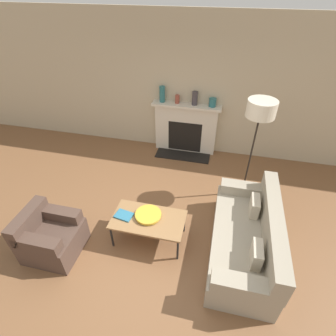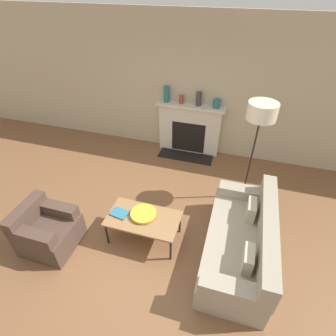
{
  "view_description": "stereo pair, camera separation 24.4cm",
  "coord_description": "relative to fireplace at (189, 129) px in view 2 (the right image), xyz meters",
  "views": [
    {
      "loc": [
        0.87,
        -2.35,
        3.41
      ],
      "look_at": [
        -0.02,
        1.45,
        0.45
      ],
      "focal_mm": 28.0,
      "sensor_mm": 36.0,
      "label": 1
    },
    {
      "loc": [
        1.11,
        -2.29,
        3.41
      ],
      "look_at": [
        -0.02,
        1.45,
        0.45
      ],
      "focal_mm": 28.0,
      "sensor_mm": 36.0,
      "label": 2
    }
  ],
  "objects": [
    {
      "name": "mantel_vase_right",
      "position": [
        0.53,
        0.01,
        0.67
      ],
      "size": [
        0.15,
        0.15,
        0.18
      ],
      "color": "#28666B",
      "rests_on": "fireplace"
    },
    {
      "name": "armchair_near",
      "position": [
        -1.44,
        -3.19,
        -0.26
      ],
      "size": [
        0.77,
        0.72,
        0.72
      ],
      "rotation": [
        0.0,
        0.0,
        1.57
      ],
      "color": "#4C382D",
      "rests_on": "ground_plane"
    },
    {
      "name": "coffee_table",
      "position": [
        -0.09,
        -2.66,
        -0.14
      ],
      "size": [
        1.09,
        0.61,
        0.45
      ],
      "color": "olive",
      "rests_on": "ground_plane"
    },
    {
      "name": "ground_plane",
      "position": [
        -0.07,
        -2.82,
        -0.56
      ],
      "size": [
        18.0,
        18.0,
        0.0
      ],
      "primitive_type": "plane",
      "color": "brown"
    },
    {
      "name": "wall_back",
      "position": [
        -0.07,
        0.14,
        0.89
      ],
      "size": [
        18.0,
        0.06,
        2.9
      ],
      "color": "#BCAD8E",
      "rests_on": "ground_plane"
    },
    {
      "name": "book",
      "position": [
        -0.46,
        -2.69,
        -0.1
      ],
      "size": [
        0.29,
        0.23,
        0.02
      ],
      "rotation": [
        0.0,
        0.0,
        -0.17
      ],
      "color": "teal",
      "rests_on": "coffee_table"
    },
    {
      "name": "bowl",
      "position": [
        -0.1,
        -2.61,
        -0.08
      ],
      "size": [
        0.4,
        0.4,
        0.05
      ],
      "color": "gold",
      "rests_on": "coffee_table"
    },
    {
      "name": "couch",
      "position": [
        1.38,
        -2.57,
        -0.25
      ],
      "size": [
        0.88,
        1.94,
        0.85
      ],
      "rotation": [
        0.0,
        0.0,
        -1.57
      ],
      "color": "#9E937F",
      "rests_on": "ground_plane"
    },
    {
      "name": "fireplace",
      "position": [
        0.0,
        0.0,
        0.0
      ],
      "size": [
        1.48,
        0.59,
        1.14
      ],
      "color": "beige",
      "rests_on": "ground_plane"
    },
    {
      "name": "mantel_vase_center_right",
      "position": [
        0.16,
        0.01,
        0.73
      ],
      "size": [
        0.12,
        0.12,
        0.28
      ],
      "color": "#3D383D",
      "rests_on": "fireplace"
    },
    {
      "name": "floor_lamp",
      "position": [
        1.34,
        -1.23,
        1.07
      ],
      "size": [
        0.45,
        0.45,
        1.86
      ],
      "color": "black",
      "rests_on": "ground_plane"
    },
    {
      "name": "mantel_vase_left",
      "position": [
        -0.54,
        0.01,
        0.75
      ],
      "size": [
        0.12,
        0.12,
        0.34
      ],
      "color": "#28666B",
      "rests_on": "fireplace"
    },
    {
      "name": "mantel_vase_center_left",
      "position": [
        -0.21,
        0.01,
        0.67
      ],
      "size": [
        0.09,
        0.09,
        0.18
      ],
      "color": "brown",
      "rests_on": "fireplace"
    }
  ]
}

